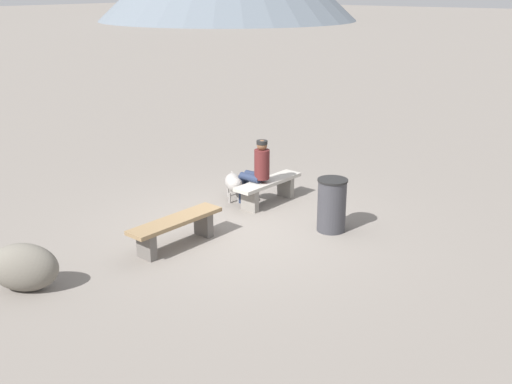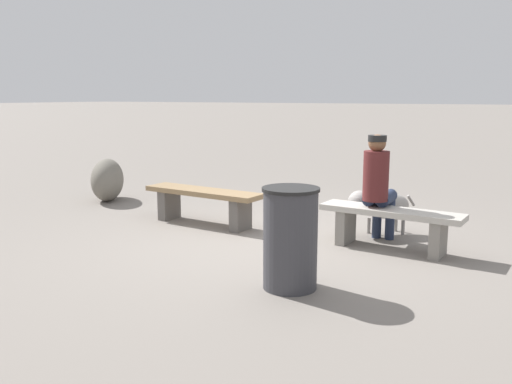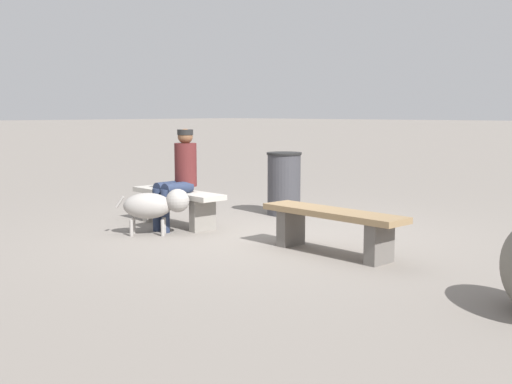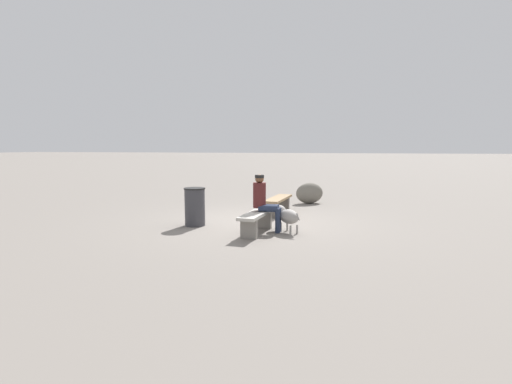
{
  "view_description": "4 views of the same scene",
  "coord_description": "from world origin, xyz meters",
  "px_view_note": "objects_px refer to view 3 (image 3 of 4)",
  "views": [
    {
      "loc": [
        -7.63,
        -5.98,
        3.98
      ],
      "look_at": [
        0.15,
        -0.17,
        0.65
      ],
      "focal_mm": 42.66,
      "sensor_mm": 36.0,
      "label": 1
    },
    {
      "loc": [
        2.81,
        -5.48,
        1.71
      ],
      "look_at": [
        -0.02,
        -0.35,
        0.66
      ],
      "focal_mm": 38.08,
      "sensor_mm": 36.0,
      "label": 2
    },
    {
      "loc": [
        -5.13,
        5.8,
        1.5
      ],
      "look_at": [
        -0.08,
        0.32,
        0.56
      ],
      "focal_mm": 44.64,
      "sensor_mm": 36.0,
      "label": 3
    },
    {
      "loc": [
        9.47,
        2.4,
        1.89
      ],
      "look_at": [
        -0.26,
        -0.02,
        0.73
      ],
      "focal_mm": 27.52,
      "sensor_mm": 36.0,
      "label": 4
    }
  ],
  "objects_px": {
    "bench_right": "(178,201)",
    "dog": "(156,205)",
    "seated_person": "(179,173)",
    "trash_bin": "(284,184)",
    "bench_left": "(332,223)"
  },
  "relations": [
    {
      "from": "seated_person",
      "to": "bench_right",
      "type": "bearing_deg",
      "value": -34.37
    },
    {
      "from": "seated_person",
      "to": "dog",
      "type": "distance_m",
      "value": 0.6
    },
    {
      "from": "bench_left",
      "to": "seated_person",
      "type": "distance_m",
      "value": 2.36
    },
    {
      "from": "bench_right",
      "to": "seated_person",
      "type": "bearing_deg",
      "value": 151.2
    },
    {
      "from": "bench_left",
      "to": "seated_person",
      "type": "height_order",
      "value": "seated_person"
    },
    {
      "from": "seated_person",
      "to": "trash_bin",
      "type": "bearing_deg",
      "value": -99.95
    },
    {
      "from": "bench_right",
      "to": "dog",
      "type": "relative_size",
      "value": 2.19
    },
    {
      "from": "dog",
      "to": "bench_right",
      "type": "bearing_deg",
      "value": 72.62
    },
    {
      "from": "dog",
      "to": "trash_bin",
      "type": "distance_m",
      "value": 2.25
    },
    {
      "from": "bench_right",
      "to": "dog",
      "type": "xyz_separation_m",
      "value": [
        -0.3,
        0.6,
        0.04
      ]
    },
    {
      "from": "seated_person",
      "to": "dog",
      "type": "bearing_deg",
      "value": 101.8
    },
    {
      "from": "bench_left",
      "to": "trash_bin",
      "type": "distance_m",
      "value": 2.64
    },
    {
      "from": "seated_person",
      "to": "dog",
      "type": "relative_size",
      "value": 1.76
    },
    {
      "from": "bench_right",
      "to": "dog",
      "type": "height_order",
      "value": "dog"
    },
    {
      "from": "seated_person",
      "to": "dog",
      "type": "height_order",
      "value": "seated_person"
    }
  ]
}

